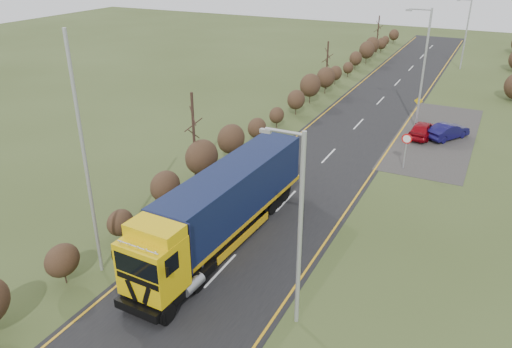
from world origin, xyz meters
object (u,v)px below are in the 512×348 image
object	(u,v)px
lorry	(222,205)
car_red_hatchback	(423,129)
car_blue_sedan	(448,131)
speed_sign	(406,144)
streetlight_near	(298,225)

from	to	relation	value
lorry	car_red_hatchback	bearing A→B (deg)	74.88
car_red_hatchback	car_blue_sedan	bearing A→B (deg)	-158.16
car_red_hatchback	speed_sign	size ratio (longest dim) A/B	1.52
lorry	car_blue_sedan	world-z (taller)	lorry
lorry	speed_sign	bearing A→B (deg)	67.34
car_red_hatchback	lorry	bearing A→B (deg)	78.42
lorry	car_blue_sedan	xyz separation A→B (m)	(8.55, 21.40, -1.61)
car_blue_sedan	car_red_hatchback	bearing A→B (deg)	47.34
car_blue_sedan	speed_sign	size ratio (longest dim) A/B	1.51
car_blue_sedan	lorry	bearing A→B (deg)	99.87
car_red_hatchback	car_blue_sedan	distance (m)	1.95
lorry	streetlight_near	distance (m)	7.28
car_blue_sedan	streetlight_near	xyz separation A→B (m)	(-2.89, -25.32, 3.99)
car_red_hatchback	streetlight_near	world-z (taller)	streetlight_near
lorry	speed_sign	world-z (taller)	lorry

